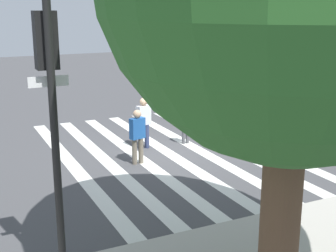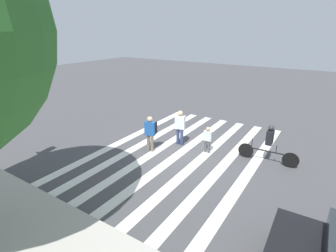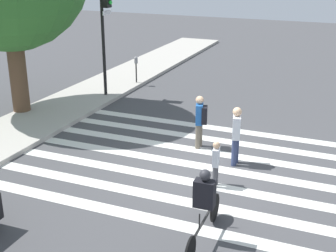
# 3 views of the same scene
# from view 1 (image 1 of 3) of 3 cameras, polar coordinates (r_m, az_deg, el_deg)

# --- Properties ---
(ground_plane) EXTENTS (60.00, 60.00, 0.00)m
(ground_plane) POSITION_cam_1_polar(r_m,az_deg,el_deg) (14.35, -0.03, -3.25)
(ground_plane) COLOR #444447
(sidewalk_curb) EXTENTS (36.00, 2.50, 0.14)m
(sidewalk_curb) POSITION_cam_1_polar(r_m,az_deg,el_deg) (9.52, 17.01, -13.17)
(sidewalk_curb) COLOR #ADA89E
(sidewalk_curb) RESTS_ON ground_plane
(crosswalk_stripes) EXTENTS (6.27, 10.00, 0.01)m
(crosswalk_stripes) POSITION_cam_1_polar(r_m,az_deg,el_deg) (14.35, -0.03, -3.23)
(crosswalk_stripes) COLOR silver
(crosswalk_stripes) RESTS_ON ground_plane
(traffic_light) EXTENTS (0.60, 0.50, 4.52)m
(traffic_light) POSITION_cam_1_polar(r_m,az_deg,el_deg) (7.11, -14.17, 4.13)
(traffic_light) COLOR black
(traffic_light) RESTS_ON ground_plane
(pedestrian_child_with_backpack) EXTENTS (0.47, 0.44, 1.57)m
(pedestrian_child_with_backpack) POSITION_cam_1_polar(r_m,az_deg,el_deg) (13.17, -3.77, -0.76)
(pedestrian_child_with_backpack) COLOR #6B6051
(pedestrian_child_with_backpack) RESTS_ON ground_plane
(pedestrian_adult_tall_backpack) EXTENTS (0.34, 0.19, 1.17)m
(pedestrian_adult_tall_backpack) POSITION_cam_1_polar(r_m,az_deg,el_deg) (15.10, 2.15, 0.26)
(pedestrian_adult_tall_backpack) COLOR #4C4C51
(pedestrian_adult_tall_backpack) RESTS_ON ground_plane
(pedestrian_adult_yellow_jacket) EXTENTS (0.48, 0.31, 1.61)m
(pedestrian_adult_yellow_jacket) POSITION_cam_1_polar(r_m,az_deg,el_deg) (14.55, -2.98, 0.71)
(pedestrian_adult_yellow_jacket) COLOR navy
(pedestrian_adult_yellow_jacket) RESTS_ON ground_plane
(cyclist_mid_street) EXTENTS (2.30, 0.41, 1.57)m
(cyclist_mid_street) POSITION_cam_1_polar(r_m,az_deg,el_deg) (16.66, 8.57, 2.18)
(cyclist_mid_street) COLOR black
(cyclist_mid_street) RESTS_ON ground_plane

